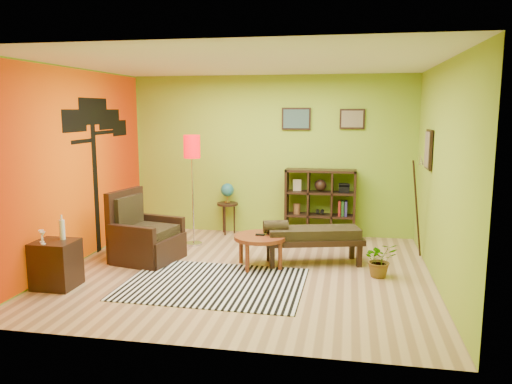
% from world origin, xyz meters
% --- Properties ---
extents(ground, '(5.00, 5.00, 0.00)m').
position_xyz_m(ground, '(0.00, 0.00, 0.00)').
color(ground, tan).
rests_on(ground, ground).
extents(room_shell, '(5.04, 4.54, 2.82)m').
position_xyz_m(room_shell, '(-0.09, 0.01, 1.80)').
color(room_shell, '#8CB32C').
rests_on(room_shell, ground).
extents(zebra_rug, '(2.31, 1.68, 0.01)m').
position_xyz_m(zebra_rug, '(-0.29, -0.56, 0.01)').
color(zebra_rug, white).
rests_on(zebra_rug, ground).
extents(coffee_table, '(0.74, 0.74, 0.47)m').
position_xyz_m(coffee_table, '(0.17, 0.27, 0.39)').
color(coffee_table, maroon).
rests_on(coffee_table, ground).
extents(armchair, '(1.01, 1.01, 1.04)m').
position_xyz_m(armchair, '(-1.58, 0.27, 0.31)').
color(armchair, black).
rests_on(armchair, ground).
extents(side_cabinet, '(0.50, 0.46, 0.91)m').
position_xyz_m(side_cabinet, '(-2.20, -1.02, 0.30)').
color(side_cabinet, black).
rests_on(side_cabinet, ground).
extents(floor_lamp, '(0.27, 0.27, 1.80)m').
position_xyz_m(floor_lamp, '(-1.12, 1.22, 1.46)').
color(floor_lamp, silver).
rests_on(floor_lamp, ground).
extents(globe_table, '(0.38, 0.38, 0.91)m').
position_xyz_m(globe_table, '(-0.74, 2.04, 0.69)').
color(globe_table, black).
rests_on(globe_table, ground).
extents(cube_shelf, '(1.20, 0.35, 1.20)m').
position_xyz_m(cube_shelf, '(0.91, 2.03, 0.60)').
color(cube_shelf, black).
rests_on(cube_shelf, ground).
extents(bench, '(1.49, 0.85, 0.65)m').
position_xyz_m(bench, '(0.86, 0.53, 0.42)').
color(bench, black).
rests_on(bench, ground).
extents(potted_plant, '(0.55, 0.58, 0.37)m').
position_xyz_m(potted_plant, '(1.81, 0.13, 0.19)').
color(potted_plant, '#26661E').
rests_on(potted_plant, ground).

